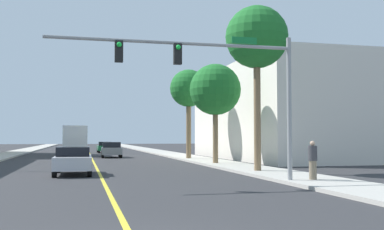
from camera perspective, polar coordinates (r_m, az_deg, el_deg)
name	(u,v)px	position (r m, az deg, el deg)	size (l,w,h in m)	color
ground	(91,156)	(49.60, -12.53, -5.01)	(192.00, 192.00, 0.00)	#2D2D30
sidewalk_left	(1,156)	(50.21, -22.69, -4.74)	(3.17, 168.00, 0.15)	#B2ADA3
sidewalk_right	(173,155)	(50.54, -2.43, -4.95)	(3.17, 168.00, 0.15)	#B2ADA3
lane_marking_center	(91,156)	(49.60, -12.53, -5.00)	(0.16, 144.00, 0.01)	yellow
building_right_near	(287,113)	(43.66, 11.72, 0.19)	(12.08, 22.68, 8.40)	silver
traffic_signal_mast	(218,72)	(18.90, 3.25, 5.31)	(10.17, 0.36, 6.06)	gray
palm_near	(257,39)	(25.76, 8.08, 9.40)	(3.45, 3.45, 9.05)	brown
palm_mid	(215,90)	(32.61, 2.92, 3.11)	(3.66, 3.66, 7.04)	brown
palm_far	(189,89)	(40.08, -0.42, 3.22)	(3.28, 3.28, 7.76)	brown
car_green	(105,147)	(59.57, -10.84, -3.94)	(1.83, 4.60, 1.41)	#196638
car_gray	(112,150)	(45.33, -10.00, -4.27)	(2.05, 4.08, 1.50)	slate
car_silver	(73,160)	(24.74, -14.59, -5.47)	(1.93, 4.31, 1.45)	#BCBCC1
delivery_truck	(75,140)	(50.68, -14.36, -3.05)	(2.48, 8.33, 3.14)	#194799
pedestrian	(313,160)	(20.25, 14.82, -5.47)	(0.38, 0.38, 1.65)	#726651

